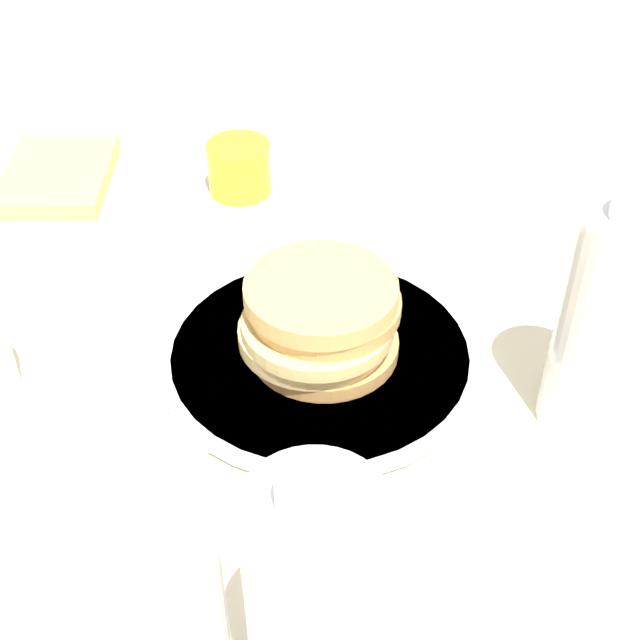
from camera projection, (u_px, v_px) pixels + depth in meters
ground_plane at (309, 371)px, 0.78m from camera, size 4.00×4.00×0.00m
plate at (320, 355)px, 0.79m from camera, size 0.28×0.28×0.01m
pancake_stack at (320, 319)px, 0.76m from camera, size 0.14×0.14×0.07m
juice_glass at (239, 168)px, 0.99m from camera, size 0.07×0.07×0.06m
water_bottle_near at (167, 586)px, 0.49m from camera, size 0.06×0.06×0.23m
water_bottle_mid at (315, 621)px, 0.48m from camera, size 0.07×0.07×0.22m
water_bottle_far at (608, 324)px, 0.67m from camera, size 0.08×0.08×0.21m
napkin at (57, 176)px, 1.01m from camera, size 0.18×0.16×0.02m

